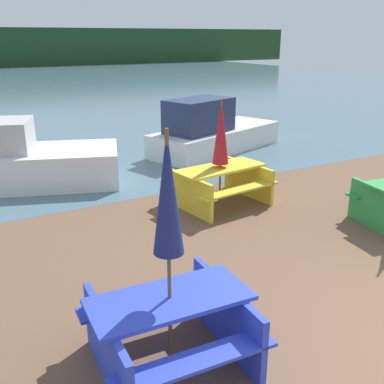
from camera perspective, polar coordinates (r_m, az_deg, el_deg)
water at (r=33.32m, az=-23.25°, el=12.32°), size 60.00×50.00×0.00m
picnic_table_blue at (r=4.54m, az=-2.78°, el=-16.47°), size 1.62×1.47×0.76m
picnic_table_yellow at (r=8.66m, az=3.57°, el=1.35°), size 1.92×1.58×0.74m
umbrella_crimson at (r=8.42m, az=3.70°, el=7.59°), size 0.31×0.31×2.03m
umbrella_navy at (r=3.92m, az=-3.10°, el=-0.44°), size 0.28×0.28×2.38m
boat at (r=10.48m, az=-21.11°, el=3.70°), size 4.29×2.95×1.43m
boat_second at (r=12.70m, az=2.47°, el=7.58°), size 4.43×2.76×1.53m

